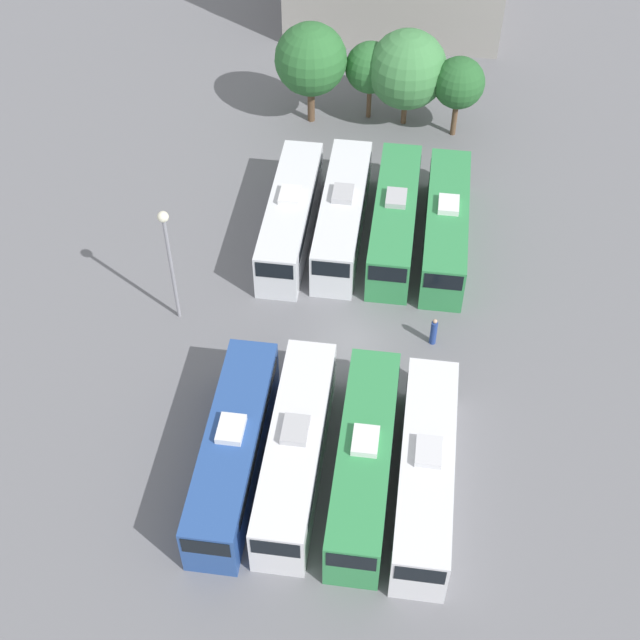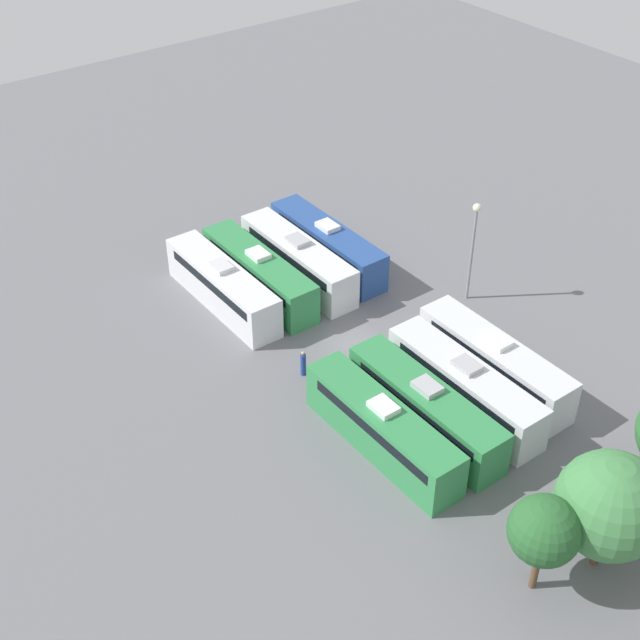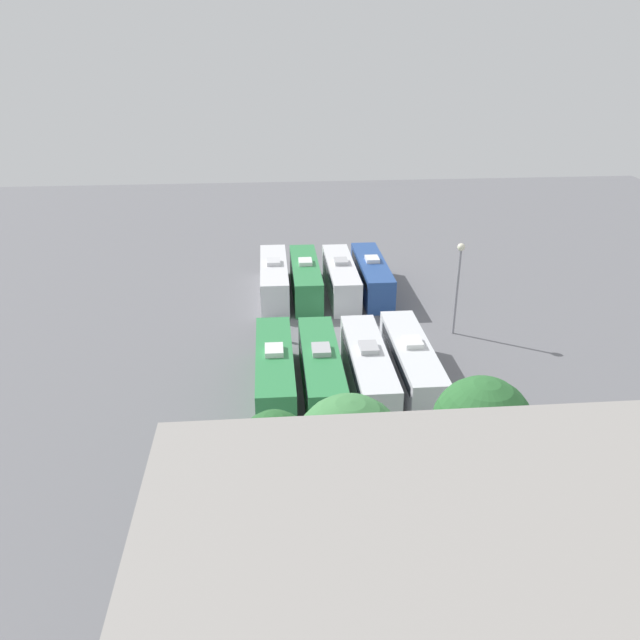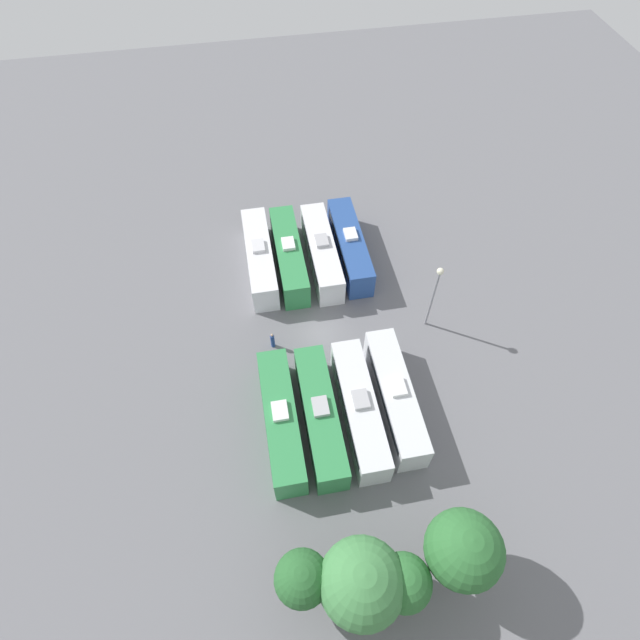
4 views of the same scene
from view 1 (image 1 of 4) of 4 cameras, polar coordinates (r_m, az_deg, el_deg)
ground_plane at (r=48.75m, az=1.95°, el=-1.48°), size 115.12×115.12×0.00m
bus_0 at (r=42.62m, az=-5.56°, el=-8.14°), size 2.47×11.25×3.36m
bus_1 at (r=42.41m, az=-1.54°, el=-8.22°), size 2.47×11.25×3.36m
bus_2 at (r=42.11m, az=2.85°, el=-8.89°), size 2.47×11.25×3.36m
bus_3 at (r=42.01m, az=6.79°, el=-9.52°), size 2.47×11.25×3.36m
bus_4 at (r=53.96m, az=-1.89°, el=6.76°), size 2.47×11.25×3.36m
bus_5 at (r=54.04m, az=1.45°, el=6.84°), size 2.47×11.25×3.36m
bus_6 at (r=53.91m, az=4.80°, el=6.55°), size 2.47×11.25×3.36m
bus_7 at (r=53.79m, az=8.07°, el=6.09°), size 2.47×11.25×3.36m
worker_person at (r=48.52m, az=7.28°, el=-0.76°), size 0.36×0.36×1.81m
light_pole at (r=47.16m, az=-9.69°, el=4.57°), size 0.60×0.60×7.57m
tree_0 at (r=62.16m, az=-0.59°, el=16.33°), size 4.90×4.90×7.27m
tree_1 at (r=63.08m, az=3.25°, el=15.82°), size 3.50×3.50×5.68m
tree_2 at (r=62.46m, az=5.62°, el=15.67°), size 5.36×5.36×6.91m
tree_3 at (r=61.82m, az=8.89°, el=14.75°), size 3.46×3.46×5.79m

